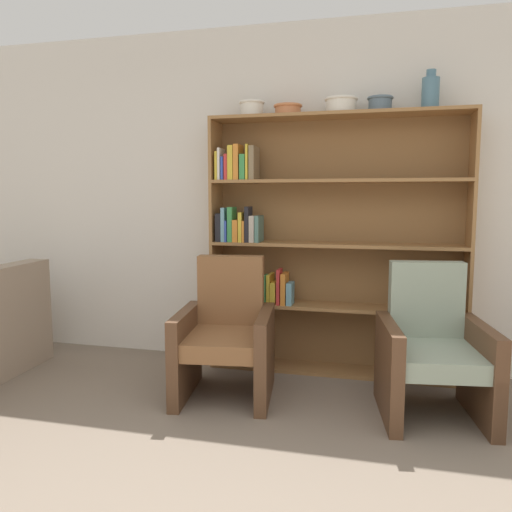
{
  "coord_description": "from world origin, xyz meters",
  "views": [
    {
      "loc": [
        0.3,
        -1.31,
        1.38
      ],
      "look_at": [
        -0.58,
        2.22,
        0.95
      ],
      "focal_mm": 35.0,
      "sensor_mm": 36.0,
      "label": 1
    }
  ],
  "objects": [
    {
      "name": "bowl_cream",
      "position": [
        -0.41,
        2.56,
        2.05
      ],
      "size": [
        0.22,
        0.22,
        0.08
      ],
      "color": "#C67547",
      "rests_on": "bookshelf"
    },
    {
      "name": "bowl_olive",
      "position": [
        -0.01,
        2.56,
        2.07
      ],
      "size": [
        0.25,
        0.25,
        0.12
      ],
      "color": "silver",
      "rests_on": "bookshelf"
    },
    {
      "name": "armchair_cushioned",
      "position": [
        0.64,
        1.94,
        0.4
      ],
      "size": [
        0.73,
        0.76,
        0.95
      ],
      "rotation": [
        0.0,
        0.0,
        3.28
      ],
      "color": "brown",
      "rests_on": "ground"
    },
    {
      "name": "bookshelf",
      "position": [
        -0.22,
        2.58,
        0.96
      ],
      "size": [
        1.96,
        0.3,
        2.0
      ],
      "color": "olive",
      "rests_on": "ground"
    },
    {
      "name": "armchair_leather",
      "position": [
        -0.73,
        1.94,
        0.4
      ],
      "size": [
        0.72,
        0.76,
        0.95
      ],
      "rotation": [
        0.0,
        0.0,
        3.27
      ],
      "color": "brown",
      "rests_on": "ground"
    },
    {
      "name": "wall_back",
      "position": [
        0.0,
        2.75,
        1.38
      ],
      "size": [
        12.0,
        0.06,
        2.75
      ],
      "color": "silver",
      "rests_on": "ground"
    },
    {
      "name": "vase_tall",
      "position": [
        0.62,
        2.56,
        2.13
      ],
      "size": [
        0.12,
        0.12,
        0.28
      ],
      "color": "slate",
      "rests_on": "bookshelf"
    },
    {
      "name": "bowl_stoneware",
      "position": [
        -0.7,
        2.56,
        2.07
      ],
      "size": [
        0.2,
        0.2,
        0.12
      ],
      "color": "silver",
      "rests_on": "bookshelf"
    },
    {
      "name": "bowl_terracotta",
      "position": [
        0.27,
        2.56,
        2.07
      ],
      "size": [
        0.19,
        0.19,
        0.11
      ],
      "color": "slate",
      "rests_on": "bookshelf"
    }
  ]
}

